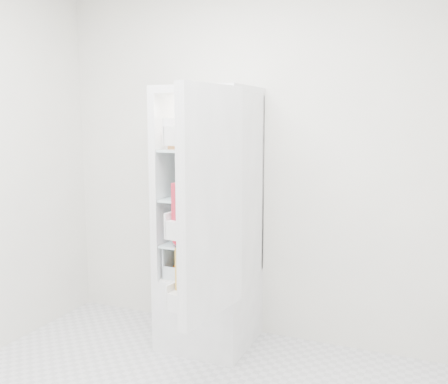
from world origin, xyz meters
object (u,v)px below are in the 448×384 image
at_px(refrigerator, 212,250).
at_px(red_cabbage, 227,229).
at_px(mushroom_bowl, 195,235).
at_px(fridge_door, 207,208).

bearing_deg(refrigerator, red_cabbage, -19.10).
xyz_separation_m(refrigerator, mushroom_bowl, (-0.11, -0.06, 0.11)).
bearing_deg(fridge_door, red_cabbage, 19.87).
relative_size(red_cabbage, fridge_door, 0.14).
height_order(refrigerator, red_cabbage, refrigerator).
distance_m(mushroom_bowl, fridge_door, 0.75).
height_order(red_cabbage, fridge_door, fridge_door).
xyz_separation_m(mushroom_bowl, fridge_door, (0.37, -0.58, 0.31)).
distance_m(red_cabbage, mushroom_bowl, 0.25).
bearing_deg(fridge_door, refrigerator, 29.86).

